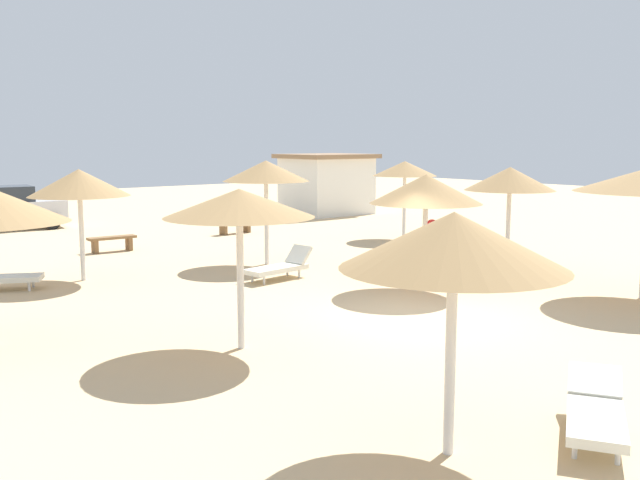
% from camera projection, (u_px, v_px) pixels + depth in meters
% --- Properties ---
extents(ground_plane, '(80.00, 80.00, 0.00)m').
position_uv_depth(ground_plane, '(413.00, 315.00, 14.17)').
color(ground_plane, '#D1B284').
extents(parasol_0, '(2.50, 2.50, 2.74)m').
position_uv_depth(parasol_0, '(454.00, 241.00, 7.56)').
color(parasol_0, silver).
rests_on(parasol_0, ground).
extents(parasol_1, '(2.43, 2.43, 2.79)m').
position_uv_depth(parasol_1, '(510.00, 179.00, 18.96)').
color(parasol_1, silver).
rests_on(parasol_1, ground).
extents(parasol_2, '(2.47, 2.47, 2.80)m').
position_uv_depth(parasol_2, '(79.00, 183.00, 17.34)').
color(parasol_2, silver).
rests_on(parasol_2, ground).
extents(parasol_3, '(2.43, 2.43, 2.95)m').
position_uv_depth(parasol_3, '(266.00, 171.00, 19.61)').
color(parasol_3, silver).
rests_on(parasol_3, ground).
extents(parasol_5, '(2.63, 2.63, 2.72)m').
position_uv_depth(parasol_5, '(426.00, 190.00, 16.29)').
color(parasol_5, silver).
rests_on(parasol_5, ground).
extents(parasol_7, '(2.28, 2.28, 2.77)m').
position_uv_depth(parasol_7, '(405.00, 169.00, 24.93)').
color(parasol_7, silver).
rests_on(parasol_7, ground).
extents(parasol_8, '(2.51, 2.51, 2.71)m').
position_uv_depth(parasol_8, '(239.00, 204.00, 11.56)').
color(parasol_8, silver).
rests_on(parasol_8, ground).
extents(lounger_0, '(1.97, 1.54, 0.61)m').
position_uv_depth(lounger_0, '(595.00, 410.00, 8.35)').
color(lounger_0, silver).
rests_on(lounger_0, ground).
extents(lounger_1, '(0.78, 1.95, 0.66)m').
position_uv_depth(lounger_1, '(444.00, 261.00, 18.74)').
color(lounger_1, silver).
rests_on(lounger_1, ground).
extents(lounger_3, '(1.92, 0.87, 0.79)m').
position_uv_depth(lounger_3, '(280.00, 267.00, 17.79)').
color(lounger_3, silver).
rests_on(lounger_3, ground).
extents(bench_0, '(1.53, 0.54, 0.49)m').
position_uv_depth(bench_0, '(235.00, 225.00, 26.50)').
color(bench_0, brown).
rests_on(bench_0, ground).
extents(bench_2, '(1.52, 0.47, 0.49)m').
position_uv_depth(bench_2, '(112.00, 241.00, 22.17)').
color(bench_2, brown).
rests_on(bench_2, ground).
extents(parked_car, '(4.14, 2.29, 1.72)m').
position_uv_depth(parked_car, '(10.00, 209.00, 27.69)').
color(parked_car, silver).
rests_on(parked_car, ground).
extents(beach_cabana, '(3.97, 3.48, 2.86)m').
position_uv_depth(beach_cabana, '(327.00, 184.00, 33.55)').
color(beach_cabana, white).
rests_on(beach_cabana, ground).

